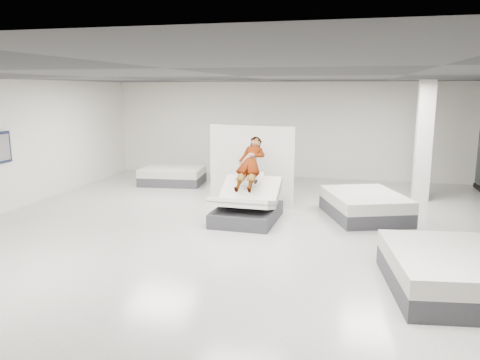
{
  "coord_description": "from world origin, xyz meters",
  "views": [
    {
      "loc": [
        2.13,
        -8.71,
        2.97
      ],
      "look_at": [
        -0.21,
        1.08,
        1.0
      ],
      "focal_mm": 35.0,
      "sensor_mm": 36.0,
      "label": 1
    }
  ],
  "objects_px": {
    "remote": "(256,182)",
    "flat_bed_right_far": "(365,205)",
    "hero_bed": "(247,206)",
    "flat_bed_left_far": "(173,176)",
    "flat_bed_right_near": "(447,272)",
    "divider_panel": "(251,166)",
    "person": "(250,171)",
    "column": "(424,141)"
  },
  "relations": [
    {
      "from": "hero_bed",
      "to": "divider_panel",
      "type": "xyz_separation_m",
      "value": [
        -0.23,
        1.51,
        0.69
      ]
    },
    {
      "from": "flat_bed_right_far",
      "to": "column",
      "type": "height_order",
      "value": "column"
    },
    {
      "from": "divider_panel",
      "to": "flat_bed_left_far",
      "type": "bearing_deg",
      "value": 153.59
    },
    {
      "from": "person",
      "to": "divider_panel",
      "type": "distance_m",
      "value": 1.23
    },
    {
      "from": "remote",
      "to": "flat_bed_right_near",
      "type": "relative_size",
      "value": 0.06
    },
    {
      "from": "hero_bed",
      "to": "flat_bed_left_far",
      "type": "relative_size",
      "value": 0.91
    },
    {
      "from": "column",
      "to": "flat_bed_right_near",
      "type": "bearing_deg",
      "value": -93.73
    },
    {
      "from": "flat_bed_right_near",
      "to": "flat_bed_left_far",
      "type": "height_order",
      "value": "flat_bed_right_near"
    },
    {
      "from": "hero_bed",
      "to": "flat_bed_right_near",
      "type": "relative_size",
      "value": 0.77
    },
    {
      "from": "hero_bed",
      "to": "column",
      "type": "bearing_deg",
      "value": 37.37
    },
    {
      "from": "remote",
      "to": "flat_bed_right_far",
      "type": "relative_size",
      "value": 0.06
    },
    {
      "from": "hero_bed",
      "to": "person",
      "type": "relative_size",
      "value": 1.15
    },
    {
      "from": "divider_panel",
      "to": "flat_bed_right_far",
      "type": "relative_size",
      "value": 0.9
    },
    {
      "from": "flat_bed_right_far",
      "to": "hero_bed",
      "type": "bearing_deg",
      "value": -160.17
    },
    {
      "from": "remote",
      "to": "flat_bed_right_far",
      "type": "xyz_separation_m",
      "value": [
        2.4,
        0.99,
        -0.64
      ]
    },
    {
      "from": "flat_bed_left_far",
      "to": "hero_bed",
      "type": "bearing_deg",
      "value": -48.17
    },
    {
      "from": "person",
      "to": "remote",
      "type": "height_order",
      "value": "person"
    },
    {
      "from": "flat_bed_right_far",
      "to": "column",
      "type": "bearing_deg",
      "value": 55.66
    },
    {
      "from": "divider_panel",
      "to": "flat_bed_right_far",
      "type": "distance_m",
      "value": 3.0
    },
    {
      "from": "hero_bed",
      "to": "remote",
      "type": "relative_size",
      "value": 13.14
    },
    {
      "from": "person",
      "to": "hero_bed",
      "type": "bearing_deg",
      "value": -90.0
    },
    {
      "from": "hero_bed",
      "to": "flat_bed_left_far",
      "type": "height_order",
      "value": "hero_bed"
    },
    {
      "from": "remote",
      "to": "column",
      "type": "relative_size",
      "value": 0.04
    },
    {
      "from": "hero_bed",
      "to": "divider_panel",
      "type": "distance_m",
      "value": 1.68
    },
    {
      "from": "hero_bed",
      "to": "column",
      "type": "distance_m",
      "value": 5.33
    },
    {
      "from": "person",
      "to": "column",
      "type": "distance_m",
      "value": 5.01
    },
    {
      "from": "person",
      "to": "flat_bed_left_far",
      "type": "height_order",
      "value": "person"
    },
    {
      "from": "column",
      "to": "hero_bed",
      "type": "bearing_deg",
      "value": -142.63
    },
    {
      "from": "hero_bed",
      "to": "person",
      "type": "xyz_separation_m",
      "value": [
        0.01,
        0.31,
        0.77
      ]
    },
    {
      "from": "divider_panel",
      "to": "flat_bed_right_near",
      "type": "relative_size",
      "value": 0.95
    },
    {
      "from": "flat_bed_left_far",
      "to": "divider_panel",
      "type": "bearing_deg",
      "value": -34.93
    },
    {
      "from": "flat_bed_right_far",
      "to": "flat_bed_right_near",
      "type": "distance_m",
      "value": 4.09
    },
    {
      "from": "person",
      "to": "remote",
      "type": "bearing_deg",
      "value": -57.85
    },
    {
      "from": "person",
      "to": "column",
      "type": "relative_size",
      "value": 0.5
    },
    {
      "from": "column",
      "to": "flat_bed_left_far",
      "type": "bearing_deg",
      "value": 176.47
    },
    {
      "from": "remote",
      "to": "divider_panel",
      "type": "height_order",
      "value": "divider_panel"
    },
    {
      "from": "flat_bed_right_near",
      "to": "flat_bed_right_far",
      "type": "bearing_deg",
      "value": 105.66
    },
    {
      "from": "hero_bed",
      "to": "flat_bed_left_far",
      "type": "bearing_deg",
      "value": 131.83
    },
    {
      "from": "flat_bed_left_far",
      "to": "column",
      "type": "relative_size",
      "value": 0.63
    },
    {
      "from": "remote",
      "to": "flat_bed_right_near",
      "type": "bearing_deg",
      "value": -37.62
    },
    {
      "from": "column",
      "to": "remote",
      "type": "bearing_deg",
      "value": -140.67
    },
    {
      "from": "remote",
      "to": "divider_panel",
      "type": "distance_m",
      "value": 1.63
    }
  ]
}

